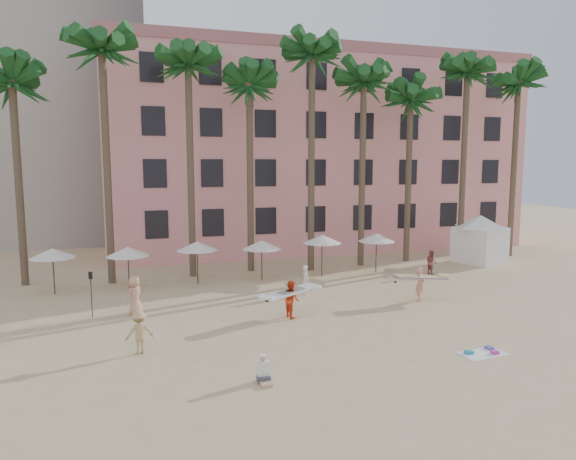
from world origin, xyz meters
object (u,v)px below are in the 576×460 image
(carrier_yellow, at_px, (420,282))
(carrier_white, at_px, (291,298))
(cabana, at_px, (480,235))
(pink_hotel, at_px, (310,156))

(carrier_yellow, bearing_deg, carrier_white, -173.81)
(carrier_yellow, bearing_deg, cabana, 39.01)
(carrier_white, bearing_deg, carrier_yellow, 6.19)
(cabana, bearing_deg, pink_hotel, 125.46)
(pink_hotel, xyz_separation_m, carrier_white, (-8.63, -21.54, -7.05))
(cabana, relative_size, carrier_yellow, 1.94)
(pink_hotel, xyz_separation_m, carrier_yellow, (-1.13, -20.72, -6.98))
(cabana, height_order, carrier_yellow, cabana)
(carrier_white, bearing_deg, pink_hotel, 68.17)
(pink_hotel, distance_m, cabana, 16.52)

